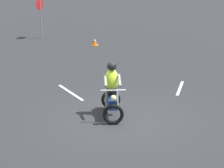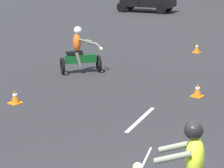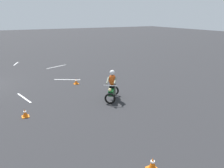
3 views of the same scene
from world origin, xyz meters
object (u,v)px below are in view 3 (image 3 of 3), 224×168
object	(u,v)px
motorcycle_rider_background	(112,87)
traffic_cone_mid_center	(76,81)
traffic_cone_mid_left	(25,113)
traffic_cone_near_left	(153,164)

from	to	relation	value
motorcycle_rider_background	traffic_cone_mid_center	distance (m)	3.76
motorcycle_rider_background	traffic_cone_mid_left	size ratio (longest dim) A/B	4.36
traffic_cone_near_left	traffic_cone_mid_center	size ratio (longest dim) A/B	1.10
traffic_cone_mid_center	motorcycle_rider_background	bearing A→B (deg)	103.65
traffic_cone_mid_left	motorcycle_rider_background	bearing A→B (deg)	-178.41
motorcycle_rider_background	traffic_cone_mid_center	size ratio (longest dim) A/B	4.48
traffic_cone_near_left	traffic_cone_mid_left	world-z (taller)	traffic_cone_near_left
motorcycle_rider_background	traffic_cone_near_left	world-z (taller)	motorcycle_rider_background
traffic_cone_near_left	traffic_cone_mid_left	size ratio (longest dim) A/B	1.07
motorcycle_rider_background	traffic_cone_mid_left	world-z (taller)	motorcycle_rider_background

